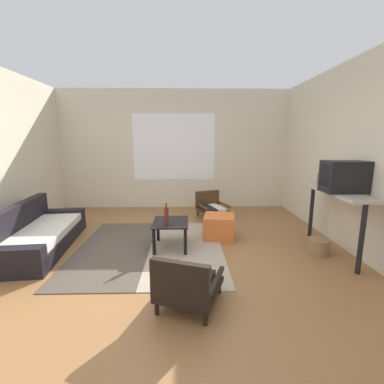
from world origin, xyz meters
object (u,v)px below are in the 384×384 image
Objects in this scene: ottoman_orange at (219,227)px; armchair_striped_foreground at (187,285)px; clay_vase at (324,179)px; glass_bottle at (167,216)px; coffee_table at (171,227)px; wicker_basket at (318,246)px; crt_television at (344,177)px; armchair_by_window at (211,206)px; console_shelf at (335,199)px; couch at (37,235)px.

armchair_striped_foreground is at bearing -105.84° from ottoman_orange.
glass_bottle is at bearing -172.15° from clay_vase.
coffee_table is 2.07× the size of wicker_basket.
clay_vase is at bearing 89.65° from crt_television.
clay_vase is 2.40m from glass_bottle.
coffee_table is 0.82× the size of armchair_striped_foreground.
coffee_table is 1.21× the size of crt_television.
armchair_striped_foreground is at bearing -146.76° from wicker_basket.
wicker_basket is at bearing 148.65° from crt_television.
armchair_by_window is 2.72× the size of clay_vase.
armchair_by_window is at bearing 66.08° from glass_bottle.
ottoman_orange is (0.77, 0.39, -0.13)m from coffee_table.
ottoman_orange is 1.51× the size of glass_bottle.
clay_vase is at bearing 90.00° from console_shelf.
armchair_by_window is 2.64m from crt_television.
armchair_striped_foreground is 2.73m from clay_vase.
ottoman_orange is at bearing -88.78° from armchair_by_window.
armchair_striped_foreground is 2.23m from wicker_basket.
ottoman_orange is 1.05m from glass_bottle.
crt_television is at bearing 28.29° from armchair_striped_foreground.
couch is at bearing 179.97° from coffee_table.
crt_television reaches higher than clay_vase.
armchair_by_window is at bearing 80.63° from armchair_striped_foreground.
couch is 1.97m from coffee_table.
clay_vase is (1.52, -0.25, 0.82)m from ottoman_orange.
coffee_table is at bearing -0.03° from couch.
armchair_striped_foreground is 1.36m from glass_bottle.
clay_vase is (4.25, 0.14, 0.80)m from couch.
wicker_basket is (1.33, -0.65, -0.08)m from ottoman_orange.
clay_vase is (2.29, 0.14, 0.68)m from coffee_table.
clay_vase is 0.83× the size of glass_bottle.
crt_television is 2.40m from glass_bottle.
glass_bottle reaches higher than armchair_striped_foreground.
couch reaches higher than ottoman_orange.
clay_vase is at bearing 1.90° from couch.
couch reaches higher than armchair_by_window.
armchair_by_window is (2.70, 1.58, 0.03)m from couch.
ottoman_orange is 1.93m from crt_television.
glass_bottle is (1.92, -0.18, 0.33)m from couch.
couch is 3.13m from armchair_by_window.
couch reaches higher than armchair_striped_foreground.
wicker_basket is at bearing -165.55° from console_shelf.
crt_television is at bearing -31.35° from wicker_basket.
couch is 2.75× the size of armchair_by_window.
coffee_table is 2.12m from wicker_basket.
ottoman_orange is (0.03, -1.19, -0.05)m from armchair_by_window.
ottoman_orange is (0.53, 1.87, -0.05)m from armchair_striped_foreground.
coffee_table is at bearing 170.67° from crt_television.
glass_bottle is at bearing -144.68° from ottoman_orange.
armchair_striped_foreground is at bearing -80.95° from coffee_table.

